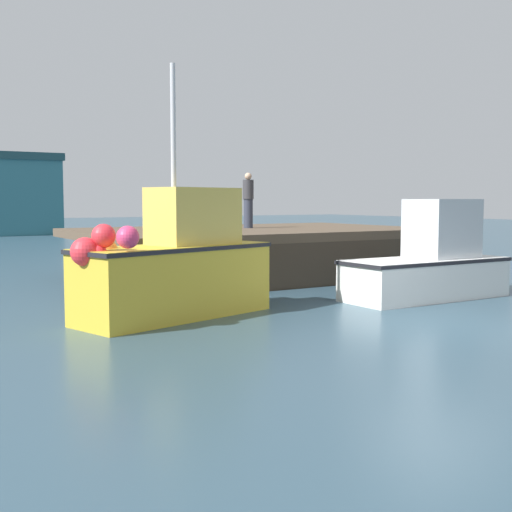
% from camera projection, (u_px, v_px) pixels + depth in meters
% --- Properties ---
extents(ground, '(120.00, 160.00, 0.10)m').
position_uv_depth(ground, '(436.00, 328.00, 12.30)').
color(ground, '#2D4756').
extents(pier, '(10.42, 6.63, 1.46)m').
position_uv_depth(pier, '(259.00, 238.00, 19.97)').
color(pier, brown).
rests_on(pier, ground).
extents(fishing_boat_near_left, '(4.40, 2.51, 4.97)m').
position_uv_depth(fishing_boat_near_left, '(176.00, 266.00, 13.07)').
color(fishing_boat_near_left, gold).
rests_on(fishing_boat_near_left, ground).
extents(fishing_boat_near_right, '(4.23, 1.58, 2.36)m').
position_uv_depth(fishing_boat_near_right, '(430.00, 264.00, 15.65)').
color(fishing_boat_near_right, silver).
rests_on(fishing_boat_near_right, ground).
extents(rowboat, '(1.89, 0.79, 0.45)m').
position_uv_depth(rowboat, '(396.00, 282.00, 17.13)').
color(rowboat, silver).
rests_on(rowboat, ground).
extents(dockworker, '(0.34, 0.34, 1.73)m').
position_uv_depth(dockworker, '(248.00, 200.00, 20.68)').
color(dockworker, '#2D3342').
rests_on(dockworker, pier).
extents(warehouse, '(7.08, 6.77, 5.50)m').
position_uv_depth(warehouse, '(1.00, 194.00, 45.50)').
color(warehouse, '#2D6B7A').
rests_on(warehouse, ground).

